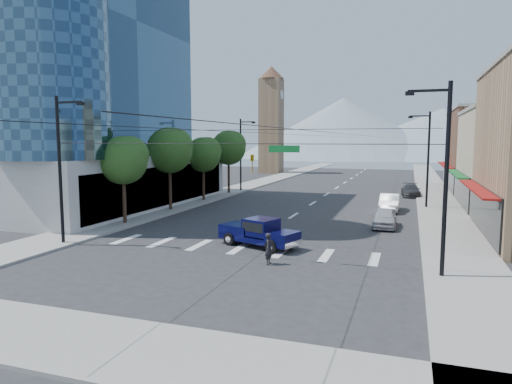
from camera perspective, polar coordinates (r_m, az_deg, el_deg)
ground at (r=25.79m, az=-2.91°, el=-7.85°), size 160.00×160.00×0.00m
sidewalk_left at (r=66.99m, az=0.14°, el=1.11°), size 4.00×120.00×0.15m
sidewalk_right at (r=63.59m, az=21.10°, el=0.38°), size 4.00×120.00×0.15m
sidewalk_cross at (r=15.84m, az=-19.90°, el=-17.40°), size 28.00×4.00×0.15m
office_tower at (r=51.95m, az=-25.64°, el=14.82°), size 29.50×27.00×30.00m
shop_far at (r=64.14m, az=28.46°, el=4.49°), size 12.00×18.00×10.00m
clock_tower at (r=89.12m, az=1.92°, el=9.25°), size 4.80×4.80×20.40m
mountain_left at (r=174.96m, az=10.84°, el=7.92°), size 80.00×80.00×22.00m
mountain_right at (r=183.55m, az=22.23°, el=6.86°), size 90.00×90.00×18.00m
tree_near at (r=35.69m, az=-16.03°, el=4.02°), size 3.65×3.64×6.71m
tree_midnear at (r=41.61m, az=-10.55°, el=5.31°), size 4.09×4.09×7.52m
tree_midfar at (r=47.86m, az=-6.43°, el=4.80°), size 3.65×3.64×6.71m
tree_far at (r=54.26m, az=-3.29°, el=5.67°), size 4.09×4.09×7.52m
signal_rig at (r=24.05m, az=-3.43°, el=2.33°), size 21.80×0.20×9.00m
lamp_pole_nw at (r=56.83m, az=-1.81°, el=5.05°), size 2.00×0.25×9.00m
lamp_pole_ne at (r=45.26m, az=20.57°, el=4.27°), size 2.00×0.25×9.00m
pickup_truck at (r=27.55m, az=0.31°, el=-4.98°), size 5.40×3.41×1.73m
pedestrian at (r=23.67m, az=1.66°, el=-7.10°), size 0.41×0.61×1.64m
parked_car_near at (r=34.82m, az=15.78°, el=-3.13°), size 1.71×4.17×1.42m
parked_car_mid at (r=42.84m, az=16.36°, el=-1.28°), size 1.70×4.73×1.55m
parked_car_far at (r=54.85m, az=18.77°, el=0.21°), size 2.24×4.90×1.39m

